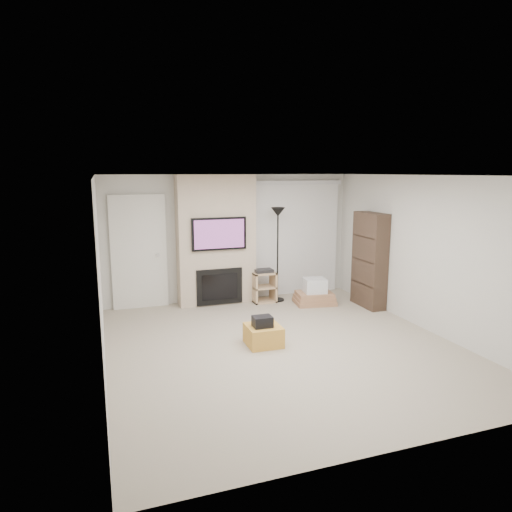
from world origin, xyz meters
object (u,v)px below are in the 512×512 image
object	(u,v)px
floor_lamp	(278,228)
av_stand	(264,285)
ottoman	(263,335)
bookshelf	(370,260)
box_stack	(314,294)

from	to	relation	value
floor_lamp	av_stand	distance (m)	1.16
ottoman	bookshelf	xyz separation A→B (m)	(2.59, 1.24, 0.75)
box_stack	bookshelf	size ratio (longest dim) A/B	0.46
floor_lamp	box_stack	size ratio (longest dim) A/B	2.24
av_stand	box_stack	size ratio (longest dim) A/B	0.79
ottoman	av_stand	world-z (taller)	av_stand
av_stand	bookshelf	xyz separation A→B (m)	(1.80, -0.93, 0.55)
ottoman	floor_lamp	bearing A→B (deg)	63.41
av_stand	bookshelf	world-z (taller)	bookshelf
floor_lamp	av_stand	world-z (taller)	floor_lamp
av_stand	box_stack	xyz separation A→B (m)	(0.89, -0.46, -0.15)
floor_lamp	box_stack	world-z (taller)	floor_lamp
box_stack	bookshelf	xyz separation A→B (m)	(0.91, -0.47, 0.71)
ottoman	bookshelf	size ratio (longest dim) A/B	0.28
bookshelf	ottoman	bearing A→B (deg)	-154.44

